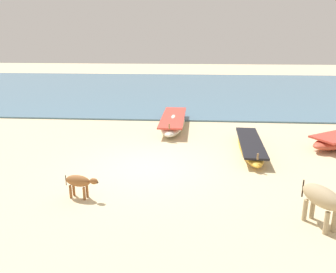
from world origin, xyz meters
TOP-DOWN VIEW (x-y plane):
  - ground at (0.00, 0.00)m, footprint 80.00×80.00m
  - sea_water at (0.00, 16.14)m, footprint 60.00×20.00m
  - fishing_boat_1 at (3.57, 1.86)m, footprint 1.02×4.24m
  - fishing_boat_3 at (0.54, 5.03)m, footprint 1.14×4.68m
  - cow_adult_dun at (4.32, -3.23)m, footprint 0.92×1.40m
  - calf_near_brown at (-1.51, -2.23)m, footprint 0.96×0.43m

SIDE VIEW (x-z plane):
  - ground at x=0.00m, z-range 0.00..0.00m
  - sea_water at x=0.00m, z-range 0.00..0.08m
  - fishing_boat_1 at x=3.57m, z-range -0.08..0.52m
  - fishing_boat_3 at x=0.54m, z-range -0.08..0.64m
  - calf_near_brown at x=-1.51m, z-range 0.14..0.77m
  - cow_adult_dun at x=4.32m, z-range 0.21..1.17m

